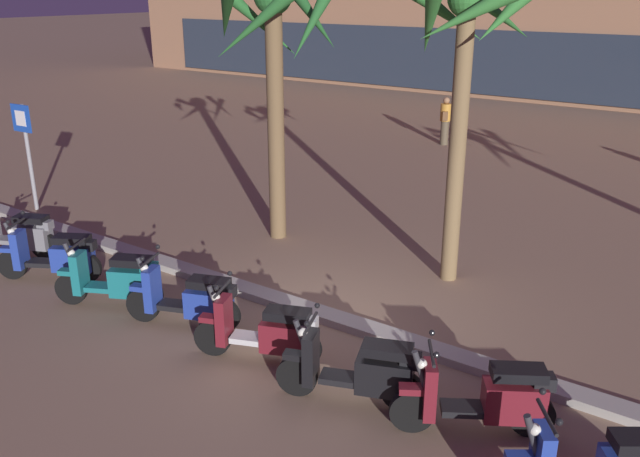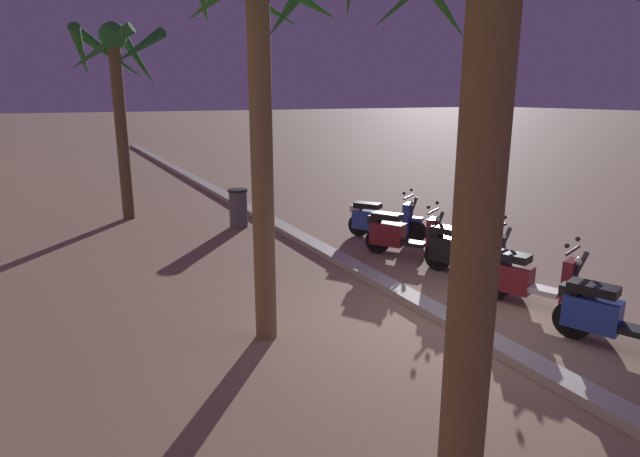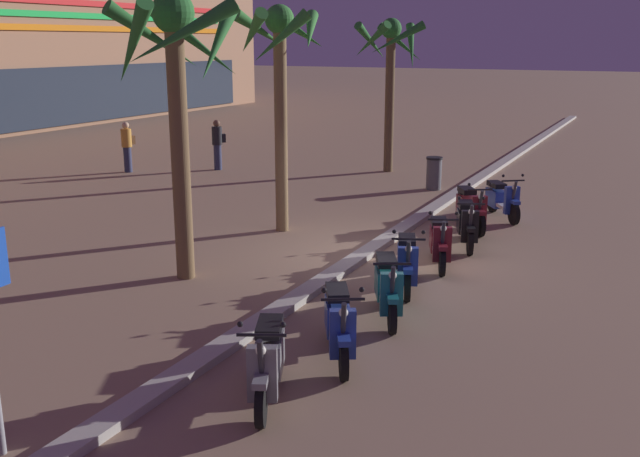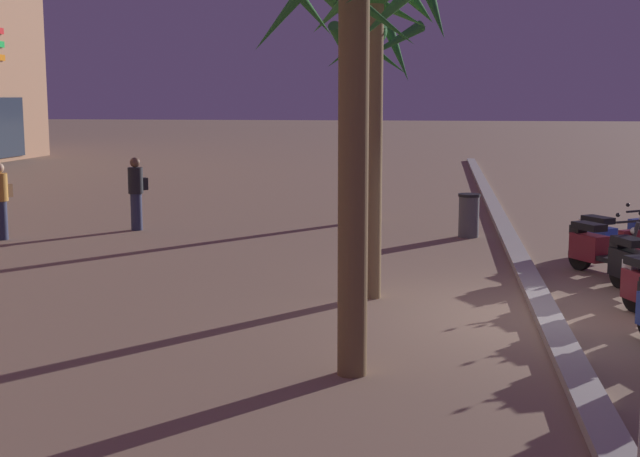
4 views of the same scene
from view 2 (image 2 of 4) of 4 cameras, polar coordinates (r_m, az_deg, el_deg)
The scene contains 11 objects.
ground_plane at distance 8.00m, azimuth 14.47°, elevation -9.92°, with size 200.00×200.00×0.00m, color #93755B.
curb_strip at distance 7.94m, azimuth 14.13°, elevation -9.63°, with size 60.00×0.36×0.12m, color #ADA89E.
scooter_blue_lead_nearest at distance 7.87m, azimuth 29.04°, elevation -8.23°, with size 1.73×0.86×1.17m.
scooter_maroon_second_in_line at distance 8.82m, azimuth 21.25°, elevation -5.06°, with size 1.71×0.86×1.17m.
scooter_black_mid_centre at distance 9.93m, azimuth 15.02°, elevation -2.38°, with size 1.75×0.86×1.17m.
scooter_maroon_mid_rear at distance 10.83m, azimuth 8.63°, elevation -0.65°, with size 1.64×1.08×1.17m.
scooter_blue_last_in_row at distance 12.15m, azimuth 6.46°, elevation 0.93°, with size 1.58×1.15×1.17m.
palm_tree_mid_walkway at distance 14.68m, azimuth -20.89°, elevation 15.24°, with size 2.30×2.47×4.91m.
palm_tree_by_mall_entrance at distance 3.61m, azimuth 18.06°, elevation 22.06°, with size 2.58×2.62×5.02m.
palm_tree_near_sign at distance 6.78m, azimuth -6.59°, elevation 19.00°, with size 2.01×2.04×4.96m.
litter_bin at distance 13.29m, azimuth -8.70°, elevation 2.19°, with size 0.48×0.48×0.95m.
Camera 2 is at (-5.40, 4.96, 3.20)m, focal length 30.02 mm.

